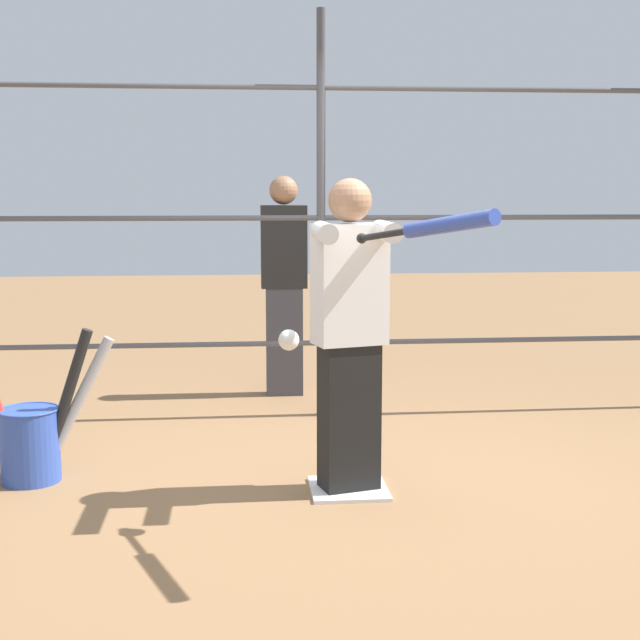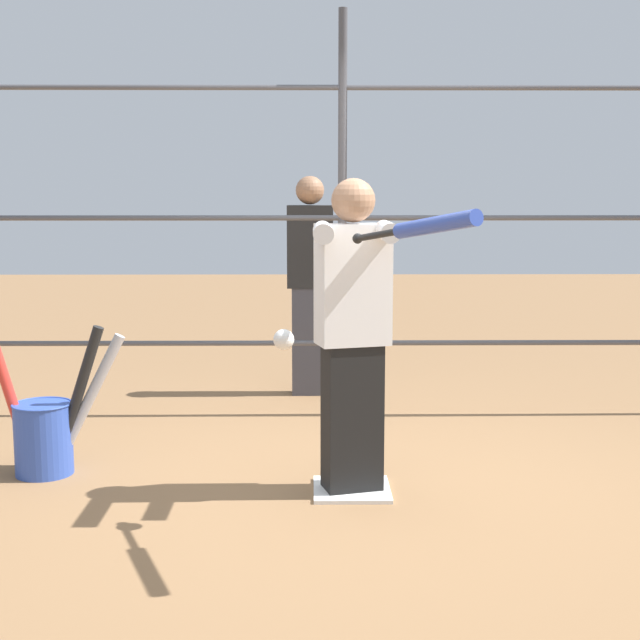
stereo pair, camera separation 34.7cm
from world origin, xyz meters
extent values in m
plane|color=olive|center=(0.00, 0.00, 0.00)|extent=(24.00, 24.00, 0.00)
cube|color=white|center=(0.00, 0.00, 0.01)|extent=(0.40, 0.40, 0.02)
cylinder|color=#4C4C51|center=(0.00, -1.60, 1.38)|extent=(0.06, 0.06, 2.75)
cylinder|color=#4C4C51|center=(0.00, -1.60, 0.51)|extent=(4.87, 0.04, 0.04)
cylinder|color=#4C4C51|center=(0.00, -1.60, 1.38)|extent=(4.87, 0.04, 0.04)
cylinder|color=#4C4C51|center=(0.00, -1.60, 2.24)|extent=(4.87, 0.04, 0.04)
cube|color=black|center=(0.00, 0.00, 0.39)|extent=(0.33, 0.25, 0.78)
cube|color=white|center=(0.00, 0.00, 1.09)|extent=(0.40, 0.29, 0.61)
sphere|color=#9E7051|center=(0.00, 0.00, 1.51)|extent=(0.22, 0.22, 0.22)
cylinder|color=white|center=(-0.16, 0.18, 1.37)|extent=(0.10, 0.43, 0.10)
cylinder|color=white|center=(0.16, 0.26, 1.37)|extent=(0.10, 0.43, 0.10)
sphere|color=black|center=(0.00, 0.43, 1.35)|extent=(0.05, 0.05, 0.05)
cylinder|color=black|center=(-0.08, 0.58, 1.37)|extent=(0.19, 0.32, 0.08)
cylinder|color=#334CB2|center=(-0.28, 0.96, 1.43)|extent=(0.30, 0.49, 0.14)
sphere|color=white|center=(0.34, 0.48, 0.89)|extent=(0.10, 0.10, 0.10)
cylinder|color=#3351B2|center=(1.70, -0.31, 0.20)|extent=(0.32, 0.32, 0.40)
torus|color=#3351B2|center=(1.70, -0.31, 0.40)|extent=(0.33, 0.33, 0.01)
cylinder|color=#B2B2B7|center=(1.45, -0.33, 0.41)|extent=(0.43, 0.09, 0.76)
cylinder|color=black|center=(1.50, -0.30, 0.43)|extent=(0.33, 0.07, 0.81)
cube|color=#3F3F47|center=(0.22, -2.26, 0.41)|extent=(0.28, 0.17, 0.83)
cube|color=black|center=(0.22, -2.26, 1.14)|extent=(0.34, 0.19, 0.62)
sphere|color=#9E7051|center=(0.22, -2.26, 1.56)|extent=(0.21, 0.21, 0.21)
camera|label=1|loc=(0.56, 4.47, 1.57)|focal=50.00mm
camera|label=2|loc=(0.21, 4.48, 1.57)|focal=50.00mm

